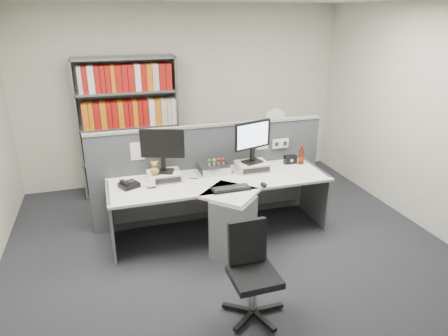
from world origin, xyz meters
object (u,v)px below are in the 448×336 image
object	(u,v)px
monitor_right	(253,138)
cola_bottle	(301,157)
desk	(225,207)
filing_cabinet	(272,164)
keyboard	(231,189)
shelving_unit	(129,129)
mouse	(264,185)
speaker	(290,159)
desktop_pc	(214,168)
desk_calendar	(151,184)
desk_phone	(129,185)
desk_fan	(274,122)
monitor_left	(162,147)
office_chair	(252,268)

from	to	relation	value
monitor_right	cola_bottle	world-z (taller)	monitor_right
desk	filing_cabinet	world-z (taller)	desk
keyboard	shelving_unit	xyz separation A→B (m)	(-0.93, 1.96, 0.24)
mouse	speaker	size ratio (longest dim) A/B	0.71
desktop_pc	filing_cabinet	world-z (taller)	desktop_pc
cola_bottle	desktop_pc	bearing A→B (deg)	176.95
desk_calendar	shelving_unit	size ratio (longest dim) A/B	0.06
monitor_right	cola_bottle	bearing A→B (deg)	2.09
desk	desk_phone	xyz separation A→B (m)	(-1.05, 0.29, 0.30)
desk	desk_calendar	distance (m)	0.89
desk	keyboard	world-z (taller)	keyboard
desk_calendar	filing_cabinet	bearing A→B (deg)	30.77
filing_cabinet	desk_phone	bearing A→B (deg)	-153.68
desk	keyboard	distance (m)	0.30
desktop_pc	filing_cabinet	xyz separation A→B (m)	(1.21, 0.93, -0.42)
cola_bottle	shelving_unit	world-z (taller)	shelving_unit
shelving_unit	desk_fan	xyz separation A→B (m)	(2.10, -0.45, 0.06)
monitor_left	mouse	xyz separation A→B (m)	(1.05, -0.52, -0.39)
mouse	cola_bottle	size ratio (longest dim) A/B	0.45
monitor_right	desk_fan	bearing A→B (deg)	54.13
desk	desktop_pc	xyz separation A→B (m)	(-0.01, 0.47, 0.31)
mouse	desk_calendar	world-z (taller)	desk_calendar
keyboard	speaker	size ratio (longest dim) A/B	2.72
desk_calendar	desk_fan	xyz separation A→B (m)	(2.01, 1.19, 0.26)
desk_fan	office_chair	xyz separation A→B (m)	(-1.33, -2.61, -0.58)
monitor_right	desk_calendar	distance (m)	1.33
shelving_unit	filing_cabinet	distance (m)	2.24
desk_calendar	cola_bottle	bearing A→B (deg)	5.91
speaker	filing_cabinet	distance (m)	1.04
desk	monitor_right	size ratio (longest dim) A/B	4.96
desk	desk_fan	xyz separation A→B (m)	(1.20, 1.40, 0.58)
monitor_left	desk_calendar	size ratio (longest dim) A/B	4.64
cola_bottle	desk_fan	world-z (taller)	desk_fan
desk_fan	speaker	bearing A→B (deg)	-100.44
filing_cabinet	desk_fan	world-z (taller)	desk_fan
monitor_left	shelving_unit	size ratio (longest dim) A/B	0.26
monitor_right	desktop_pc	distance (m)	0.60
mouse	keyboard	bearing A→B (deg)	177.35
desktop_pc	office_chair	distance (m)	1.71
desk_calendar	speaker	xyz separation A→B (m)	(1.83, 0.26, 0.00)
monitor_right	keyboard	xyz separation A→B (m)	(-0.44, -0.50, -0.40)
monitor_right	desk_phone	bearing A→B (deg)	-176.35
monitor_right	mouse	distance (m)	0.65
mouse	desk_phone	world-z (taller)	desk_phone
desktop_pc	desk_fan	world-z (taller)	desk_fan
speaker	shelving_unit	world-z (taller)	shelving_unit
monitor_right	speaker	bearing A→B (deg)	7.93
desk	speaker	xyz separation A→B (m)	(1.03, 0.46, 0.32)
shelving_unit	desk_fan	bearing A→B (deg)	-12.08
mouse	desk_fan	bearing A→B (deg)	62.78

